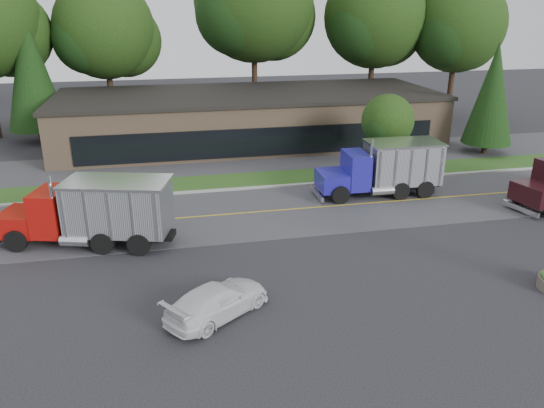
{
  "coord_description": "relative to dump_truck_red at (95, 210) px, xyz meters",
  "views": [
    {
      "loc": [
        -5.67,
        -19.26,
        11.37
      ],
      "look_at": [
        -0.35,
        5.48,
        1.8
      ],
      "focal_mm": 35.0,
      "sensor_mm": 36.0,
      "label": 1
    }
  ],
  "objects": [
    {
      "name": "strip_mall",
      "position": [
        11.1,
        19.57,
        0.19
      ],
      "size": [
        32.0,
        12.0,
        4.0
      ],
      "primitive_type": "cube",
      "color": "#917459",
      "rests_on": "ground"
    },
    {
      "name": "tree_far_d",
      "position": [
        25.26,
        26.69,
        7.92
      ],
      "size": [
        10.69,
        10.06,
        15.25
      ],
      "color": "#382619",
      "rests_on": "ground"
    },
    {
      "name": "tree_far_c",
      "position": [
        13.28,
        27.71,
        9.26
      ],
      "size": [
        12.16,
        11.44,
        17.34
      ],
      "color": "#382619",
      "rests_on": "ground"
    },
    {
      "name": "curb",
      "position": [
        9.1,
        6.77,
        -1.81
      ],
      "size": [
        60.0,
        0.3,
        0.12
      ],
      "primitive_type": "cube",
      "color": "#9E9E99",
      "rests_on": "ground"
    },
    {
      "name": "dump_truck_blue",
      "position": [
        17.14,
        3.97,
        -0.0
      ],
      "size": [
        7.87,
        2.85,
        3.36
      ],
      "rotation": [
        0.0,
        0.0,
        3.11
      ],
      "color": "black",
      "rests_on": "ground"
    },
    {
      "name": "grass_verge",
      "position": [
        9.1,
        8.57,
        -1.81
      ],
      "size": [
        60.0,
        3.4,
        0.03
      ],
      "primitive_type": "cube",
      "color": "#25541D",
      "rests_on": "ground"
    },
    {
      "name": "tree_far_e",
      "position": [
        33.25,
        24.68,
        7.23
      ],
      "size": [
        9.93,
        9.34,
        14.16
      ],
      "color": "#382619",
      "rests_on": "ground"
    },
    {
      "name": "tree_far_b",
      "position": [
        -0.75,
        27.68,
        7.03
      ],
      "size": [
        9.7,
        9.13,
        13.84
      ],
      "color": "#382619",
      "rests_on": "ground"
    },
    {
      "name": "evergreen_right",
      "position": [
        29.1,
        11.57,
        3.01
      ],
      "size": [
        3.86,
        3.86,
        8.77
      ],
      "color": "#382619",
      "rests_on": "ground"
    },
    {
      "name": "ground",
      "position": [
        9.1,
        -6.43,
        -1.81
      ],
      "size": [
        140.0,
        140.0,
        0.0
      ],
      "primitive_type": "plane",
      "color": "#39393E",
      "rests_on": "ground"
    },
    {
      "name": "evergreen_left",
      "position": [
        -6.9,
        23.57,
        4.38
      ],
      "size": [
        4.95,
        4.95,
        11.25
      ],
      "color": "#382619",
      "rests_on": "ground"
    },
    {
      "name": "road",
      "position": [
        9.1,
        2.57,
        -1.81
      ],
      "size": [
        60.0,
        8.0,
        0.02
      ],
      "primitive_type": "cube",
      "color": "#55555A",
      "rests_on": "ground"
    },
    {
      "name": "center_line",
      "position": [
        9.1,
        2.57,
        -1.81
      ],
      "size": [
        60.0,
        0.12,
        0.01
      ],
      "primitive_type": "cube",
      "color": "gold",
      "rests_on": "ground"
    },
    {
      "name": "dump_truck_red",
      "position": [
        0.0,
        0.0,
        0.0
      ],
      "size": [
        8.88,
        4.69,
        3.36
      ],
      "rotation": [
        0.0,
        0.0,
        2.87
      ],
      "color": "black",
      "rests_on": "ground"
    },
    {
      "name": "tree_verge",
      "position": [
        19.16,
        8.61,
        1.73
      ],
      "size": [
        3.91,
        3.68,
        5.57
      ],
      "color": "#382619",
      "rests_on": "ground"
    },
    {
      "name": "rally_car",
      "position": [
        5.12,
        -7.84,
        -1.15
      ],
      "size": [
        4.72,
        4.12,
        1.31
      ],
      "primitive_type": "imported",
      "rotation": [
        0.0,
        0.0,
        2.2
      ],
      "color": "white",
      "rests_on": "ground"
    },
    {
      "name": "far_parking",
      "position": [
        9.1,
        13.57,
        -1.81
      ],
      "size": [
        60.0,
        7.0,
        0.02
      ],
      "primitive_type": "cube",
      "color": "#55555A",
      "rests_on": "ground"
    }
  ]
}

